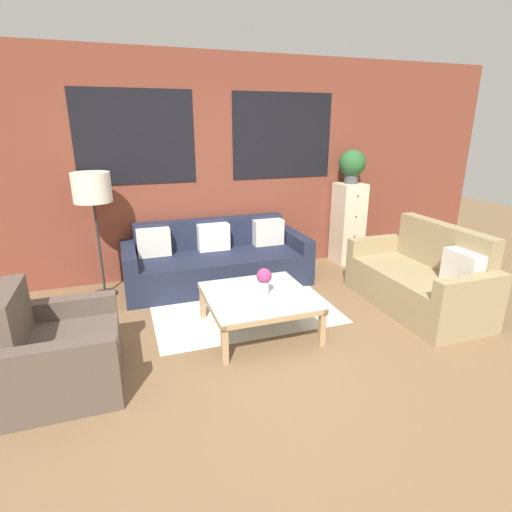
# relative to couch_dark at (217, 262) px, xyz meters

# --- Properties ---
(ground_plane) EXTENTS (16.00, 16.00, 0.00)m
(ground_plane) POSITION_rel_couch_dark_xyz_m (0.11, -1.95, -0.28)
(ground_plane) COLOR brown
(wall_back_brick) EXTENTS (8.40, 0.09, 2.80)m
(wall_back_brick) POSITION_rel_couch_dark_xyz_m (0.11, 0.49, 1.13)
(wall_back_brick) COLOR brown
(wall_back_brick) RESTS_ON ground_plane
(rug) EXTENTS (1.96, 1.57, 0.00)m
(rug) POSITION_rel_couch_dark_xyz_m (0.08, -0.76, -0.28)
(rug) COLOR silver
(rug) RESTS_ON ground_plane
(couch_dark) EXTENTS (2.28, 0.88, 0.78)m
(couch_dark) POSITION_rel_couch_dark_xyz_m (0.00, 0.00, 0.00)
(couch_dark) COLOR #1E2338
(couch_dark) RESTS_ON ground_plane
(settee_vintage) EXTENTS (0.80, 1.59, 0.92)m
(settee_vintage) POSITION_rel_couch_dark_xyz_m (1.96, -1.43, 0.03)
(settee_vintage) COLOR #99845B
(settee_vintage) RESTS_ON ground_plane
(armchair_corner) EXTENTS (0.80, 0.94, 0.84)m
(armchair_corner) POSITION_rel_couch_dark_xyz_m (-1.65, -1.69, -0.01)
(armchair_corner) COLOR brown
(armchair_corner) RESTS_ON ground_plane
(coffee_table) EXTENTS (1.00, 1.00, 0.39)m
(coffee_table) POSITION_rel_couch_dark_xyz_m (0.08, -1.36, 0.05)
(coffee_table) COLOR silver
(coffee_table) RESTS_ON ground_plane
(floor_lamp) EXTENTS (0.42, 0.42, 1.45)m
(floor_lamp) POSITION_rel_couch_dark_xyz_m (-1.37, 0.07, 0.96)
(floor_lamp) COLOR #2D2D2D
(floor_lamp) RESTS_ON ground_plane
(drawer_cabinet) EXTENTS (0.37, 0.41, 1.16)m
(drawer_cabinet) POSITION_rel_couch_dark_xyz_m (2.01, 0.21, 0.30)
(drawer_cabinet) COLOR beige
(drawer_cabinet) RESTS_ON ground_plane
(potted_plant) EXTENTS (0.37, 0.37, 0.46)m
(potted_plant) POSITION_rel_couch_dark_xyz_m (2.01, 0.21, 1.14)
(potted_plant) COLOR #47474C
(potted_plant) RESTS_ON drawer_cabinet
(flower_vase) EXTENTS (0.15, 0.15, 0.26)m
(flower_vase) POSITION_rel_couch_dark_xyz_m (0.14, -1.37, 0.26)
(flower_vase) COLOR #ADBCC6
(flower_vase) RESTS_ON coffee_table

